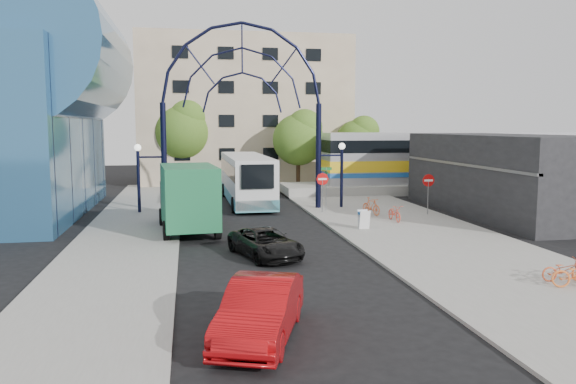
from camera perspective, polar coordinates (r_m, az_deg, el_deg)
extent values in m
plane|color=black|center=(23.15, -1.11, -7.13)|extent=(120.00, 120.00, 0.00)
cube|color=gray|center=(29.13, 13.39, -4.30)|extent=(8.00, 56.00, 0.12)
cube|color=gray|center=(28.88, -15.92, -4.48)|extent=(5.00, 50.00, 0.12)
cylinder|color=black|center=(36.28, -12.48, 3.34)|extent=(0.36, 0.36, 7.00)
cylinder|color=black|center=(37.24, 3.11, 3.58)|extent=(0.36, 0.36, 7.00)
cylinder|color=black|center=(36.50, -14.93, 0.93)|extent=(0.20, 0.20, 4.00)
cylinder|color=black|center=(37.75, 5.46, 1.31)|extent=(0.20, 0.20, 4.00)
sphere|color=white|center=(36.35, -15.04, 4.38)|extent=(0.44, 0.44, 0.44)
sphere|color=white|center=(37.61, 5.50, 4.65)|extent=(0.44, 0.44, 0.44)
cylinder|color=slate|center=(35.46, 3.51, -0.29)|extent=(0.06, 0.06, 2.20)
cylinder|color=red|center=(35.35, 3.52, 1.32)|extent=(0.80, 0.04, 0.80)
cube|color=white|center=(35.32, 3.53, 1.32)|extent=(0.55, 0.02, 0.12)
cylinder|color=slate|center=(35.58, 14.03, -0.45)|extent=(0.06, 0.06, 2.20)
cylinder|color=red|center=(35.47, 14.08, 1.15)|extent=(0.76, 0.04, 0.76)
cube|color=white|center=(35.44, 14.10, 1.15)|extent=(0.55, 0.02, 0.12)
cylinder|color=slate|center=(36.09, 3.91, 0.31)|extent=(0.05, 0.05, 2.80)
cube|color=#146626|center=(35.97, 3.92, 2.37)|extent=(0.70, 0.03, 0.18)
cube|color=#146626|center=(35.99, 3.92, 1.98)|extent=(0.03, 0.70, 0.18)
cube|color=white|center=(29.85, 7.80, -2.83)|extent=(0.55, 0.26, 0.99)
cube|color=white|center=(30.18, 7.60, -2.72)|extent=(0.55, 0.26, 0.99)
cube|color=#1E59A5|center=(29.97, 7.71, -2.15)|extent=(0.55, 0.42, 0.14)
cylinder|color=#2B5B84|center=(38.41, -23.44, 12.85)|extent=(9.00, 16.00, 9.00)
cube|color=black|center=(37.77, 21.03, 1.66)|extent=(6.00, 16.00, 5.00)
cube|color=tan|center=(57.48, -4.66, 8.16)|extent=(20.00, 12.00, 14.00)
cube|color=gray|center=(50.32, 17.79, 0.54)|extent=(32.00, 5.00, 0.80)
cube|color=#B7B7BC|center=(50.13, 17.90, 3.38)|extent=(25.00, 3.00, 4.20)
cube|color=gold|center=(50.17, 17.87, 2.70)|extent=(25.10, 3.05, 0.90)
cube|color=black|center=(50.09, 17.94, 4.53)|extent=(25.05, 3.05, 1.00)
cube|color=#1E59A5|center=(50.22, 17.84, 1.90)|extent=(25.10, 3.05, 0.35)
cylinder|color=#382314|center=(49.31, 1.04, 1.75)|extent=(0.36, 0.36, 2.52)
sphere|color=#305516|center=(49.14, 1.05, 5.33)|extent=(4.48, 4.48, 4.48)
sphere|color=#305516|center=(48.93, 1.69, 6.63)|extent=(3.08, 3.08, 3.08)
cylinder|color=#382314|center=(52.36, -10.63, 2.12)|extent=(0.36, 0.36, 2.88)
sphere|color=#305516|center=(52.20, -10.72, 5.97)|extent=(5.12, 5.12, 5.12)
sphere|color=#305516|center=(51.90, -10.19, 7.40)|extent=(3.52, 3.52, 3.52)
cylinder|color=#382314|center=(52.72, 7.03, 1.92)|extent=(0.36, 0.36, 2.34)
sphere|color=#305516|center=(52.56, 7.07, 5.03)|extent=(4.16, 4.16, 4.16)
sphere|color=#305516|center=(52.40, 7.71, 6.15)|extent=(2.86, 2.86, 2.86)
cube|color=silver|center=(40.62, -4.25, 1.53)|extent=(2.83, 12.32, 3.10)
cube|color=#50A4B3|center=(40.75, -4.24, -0.27)|extent=(2.87, 12.32, 0.75)
cube|color=black|center=(40.56, -4.26, 2.43)|extent=(2.89, 12.08, 0.96)
cube|color=black|center=(34.41, -3.10, 1.58)|extent=(2.02, 0.17, 1.50)
cube|color=black|center=(46.67, -5.08, 2.00)|extent=(2.57, 0.21, 1.71)
cylinder|color=black|center=(44.41, -6.49, 0.19)|extent=(0.31, 1.03, 1.03)
cylinder|color=black|center=(44.68, -3.08, 0.26)|extent=(0.31, 1.03, 1.03)
cylinder|color=black|center=(36.14, -5.53, -1.30)|extent=(0.31, 1.03, 1.03)
cylinder|color=black|center=(36.47, -1.36, -1.20)|extent=(0.31, 1.03, 1.03)
cube|color=black|center=(32.04, -10.52, -1.20)|extent=(2.70, 2.80, 2.37)
cube|color=black|center=(33.25, -10.73, -0.08)|extent=(2.16, 0.30, 1.08)
cube|color=#1B683E|center=(28.73, -10.02, -0.36)|extent=(3.02, 5.17, 3.02)
cylinder|color=black|center=(31.74, -12.68, -2.55)|extent=(0.37, 1.06, 1.03)
cylinder|color=black|center=(31.94, -8.23, -2.39)|extent=(0.37, 1.06, 1.03)
cylinder|color=black|center=(27.60, -12.28, -3.92)|extent=(0.37, 1.06, 1.03)
cylinder|color=black|center=(27.83, -7.17, -3.73)|extent=(0.37, 1.06, 1.03)
imported|color=black|center=(23.88, -2.28, -5.21)|extent=(3.20, 4.77, 1.21)
imported|color=#9A090D|center=(14.97, -2.81, -11.84)|extent=(3.10, 5.02, 1.56)
imported|color=#EF482F|center=(32.73, 10.78, -2.11)|extent=(0.64, 1.77, 0.93)
imported|color=orange|center=(34.85, 8.44, -1.43)|extent=(1.01, 1.80, 1.04)
imported|color=#CB4E28|center=(22.04, 26.26, -7.11)|extent=(1.65, 0.76, 0.83)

